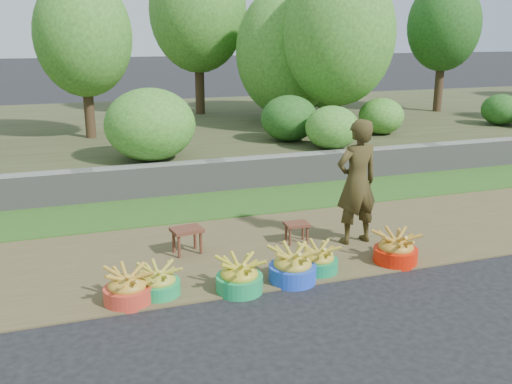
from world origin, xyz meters
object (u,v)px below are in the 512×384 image
object	(u,v)px
basin_e	(318,260)
stool_right	(297,227)
stool_left	(187,233)
vendor_woman	(357,182)
basin_b	(159,282)
basin_c	(239,277)
basin_a	(128,288)
basin_f	(396,249)
basin_d	(293,267)

from	to	relation	value
basin_e	stool_right	world-z (taller)	basin_e
stool_left	vendor_woman	size ratio (longest dim) A/B	0.25
basin_b	vendor_woman	distance (m)	2.89
basin_c	stool_right	size ratio (longest dim) A/B	1.57
basin_a	vendor_woman	world-z (taller)	vendor_woman
basin_c	vendor_woman	distance (m)	2.18
stool_left	vendor_woman	world-z (taller)	vendor_woman
basin_b	stool_left	distance (m)	1.18
stool_left	stool_right	bearing A→B (deg)	-4.06
stool_left	stool_right	xyz separation A→B (m)	(1.44, -0.10, -0.05)
basin_a	basin_c	bearing A→B (deg)	-5.66
stool_right	basin_f	bearing A→B (deg)	-48.34
basin_c	stool_right	xyz separation A→B (m)	(1.14, 1.12, 0.07)
basin_c	basin_f	bearing A→B (deg)	3.63
stool_left	basin_c	bearing A→B (deg)	-76.11
basin_a	stool_left	distance (m)	1.41
basin_b	basin_e	distance (m)	1.86
basin_e	stool_left	xyz separation A→B (m)	(-1.32, 1.03, 0.13)
basin_b	basin_c	world-z (taller)	basin_c
basin_b	basin_e	bearing A→B (deg)	0.11
basin_b	vendor_woman	world-z (taller)	vendor_woman
basin_c	stool_right	bearing A→B (deg)	44.35
basin_f	stool_left	xyz separation A→B (m)	(-2.32, 1.09, 0.11)
basin_b	basin_e	xyz separation A→B (m)	(1.86, 0.00, 0.00)
basin_c	basin_f	xyz separation A→B (m)	(2.02, 0.13, 0.01)
basin_b	basin_c	bearing A→B (deg)	-12.16
basin_a	basin_d	size ratio (longest dim) A/B	0.94
basin_a	stool_left	world-z (taller)	basin_a
basin_f	stool_right	world-z (taller)	basin_f
basin_a	stool_left	bearing A→B (deg)	51.80
basin_d	stool_right	world-z (taller)	basin_d
stool_right	basin_c	bearing A→B (deg)	-135.65
vendor_woman	stool_left	bearing A→B (deg)	-13.40
stool_right	vendor_woman	bearing A→B (deg)	-17.00
stool_left	stool_right	distance (m)	1.45
basin_b	basin_d	size ratio (longest dim) A/B	0.86
basin_b	basin_c	distance (m)	0.86
basin_a	basin_c	distance (m)	1.18
basin_c	basin_f	distance (m)	2.03
stool_right	vendor_woman	xyz separation A→B (m)	(0.73, -0.22, 0.60)
basin_c	vendor_woman	bearing A→B (deg)	25.42
basin_b	vendor_woman	size ratio (longest dim) A/B	0.28
stool_right	basin_d	bearing A→B (deg)	-115.19
basin_e	basin_f	distance (m)	1.00
basin_e	vendor_woman	bearing A→B (deg)	39.52
vendor_woman	basin_f	bearing A→B (deg)	95.88
basin_b	basin_d	distance (m)	1.49
basin_e	stool_left	bearing A→B (deg)	141.93
basin_e	basin_c	bearing A→B (deg)	-169.72
basin_f	stool_right	distance (m)	1.32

